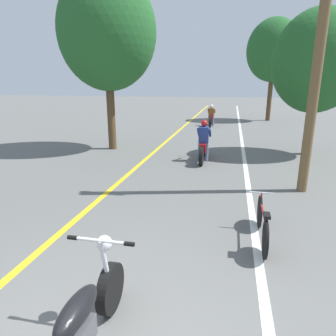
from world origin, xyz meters
The scene contains 10 objects.
lane_stripe_center centered at (-1.70, 12.12, 0.00)m, with size 0.14×48.00×0.01m, color yellow.
lane_stripe_edge centered at (1.81, 12.12, 0.00)m, with size 0.14×48.00×0.01m, color white.
utility_pole centered at (3.14, 5.84, 3.79)m, with size 1.10×0.24×7.39m.
roadside_tree_right_near centered at (4.18, 10.31, 3.40)m, with size 3.18×2.86×5.24m.
roadside_tree_right_far centered at (3.89, 21.43, 4.87)m, with size 3.74×3.37×7.04m.
roadside_tree_left centered at (-3.57, 9.68, 4.52)m, with size 3.81×3.43×6.73m.
motorcycle_foreground centered at (-0.02, 0.16, 0.43)m, with size 0.76×2.13×1.06m.
motorcycle_rider_lead centered at (0.36, 8.44, 0.54)m, with size 0.50×2.02×1.44m.
motorcycle_rider_far centered at (-0.03, 17.62, 0.52)m, with size 0.50×1.99×1.36m.
bicycle_parked centered at (1.90, 2.99, 0.34)m, with size 0.44×1.69×0.72m.
Camera 1 is at (1.28, -1.96, 2.66)m, focal length 32.00 mm.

